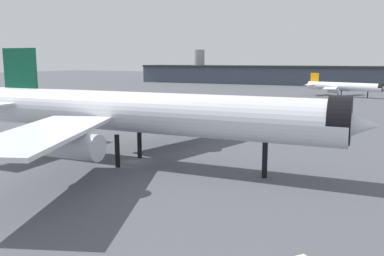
# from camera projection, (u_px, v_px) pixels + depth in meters

# --- Properties ---
(ground) EXTENTS (900.00, 900.00, 0.00)m
(ground) POSITION_uv_depth(u_px,v_px,m) (133.00, 161.00, 67.73)
(ground) COLOR #4C4F54
(airliner_near_gate) EXTENTS (69.79, 63.48, 18.97)m
(airliner_near_gate) POSITION_uv_depth(u_px,v_px,m) (142.00, 113.00, 64.87)
(airliner_near_gate) COLOR silver
(airliner_near_gate) RESTS_ON ground
(airliner_far_taxiway) EXTENTS (38.17, 34.29, 10.66)m
(airliner_far_taxiway) POSITION_uv_depth(u_px,v_px,m) (343.00, 87.00, 186.06)
(airliner_far_taxiway) COLOR white
(airliner_far_taxiway) RESTS_ON ground
(terminal_building) EXTENTS (254.21, 44.00, 24.45)m
(terminal_building) POSITION_uv_depth(u_px,v_px,m) (311.00, 75.00, 272.59)
(terminal_building) COLOR #3D4756
(terminal_building) RESTS_ON ground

